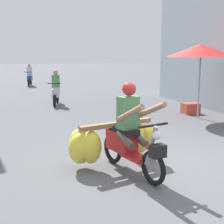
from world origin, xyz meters
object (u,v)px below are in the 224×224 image
Objects in this scene: motorbike_distant_ahead_left at (56,91)px; motorbike_main_loaded at (116,139)px; motorbike_distant_far_ahead at (30,77)px; market_umbrella_near_shop at (201,50)px; produce_crate at (190,108)px.

motorbike_main_loaded is at bearing -90.92° from motorbike_distant_ahead_left.
motorbike_distant_far_ahead is at bearing 90.92° from motorbike_main_loaded.
produce_crate is at bearing 74.71° from market_umbrella_near_shop.
market_umbrella_near_shop is at bearing -46.43° from motorbike_distant_ahead_left.
motorbike_main_loaded is 5.46m from market_umbrella_near_shop.
market_umbrella_near_shop reaches higher than motorbike_distant_ahead_left.
motorbike_main_loaded is 5.85m from produce_crate.
motorbike_main_loaded is 1.21× the size of motorbike_distant_ahead_left.
motorbike_main_loaded is at bearing -140.30° from market_umbrella_near_shop.
market_umbrella_near_shop is (4.01, 3.33, 1.61)m from motorbike_main_loaded.
motorbike_distant_far_ahead is 12.90m from market_umbrella_near_shop.
market_umbrella_near_shop is at bearing 39.70° from motorbike_main_loaded.
market_umbrella_near_shop is at bearing -70.59° from motorbike_distant_far_ahead.
produce_crate is (4.21, 4.04, -0.34)m from motorbike_main_loaded.
produce_crate is at bearing -68.61° from motorbike_distant_far_ahead.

